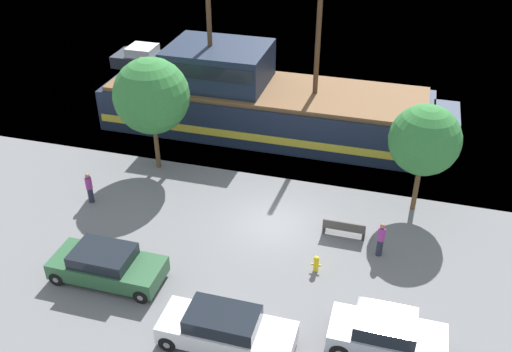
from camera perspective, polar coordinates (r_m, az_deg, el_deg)
ground_plane at (r=26.85m, az=1.74°, el=-4.80°), size 160.00×160.00×0.00m
pirate_ship at (r=34.28m, az=0.45°, el=7.45°), size 20.63×5.71×9.00m
moored_boat_dockside at (r=45.08m, az=-10.86°, el=11.48°), size 5.06×2.57×1.52m
parked_car_curb_front at (r=21.28m, az=12.91°, el=-15.20°), size 4.07×1.86×1.57m
parked_car_curb_mid at (r=24.26m, az=-14.70°, el=-8.61°), size 4.62×2.00×1.45m
parked_car_curb_rear at (r=20.98m, az=-3.01°, el=-15.10°), size 4.88×1.82×1.53m
fire_hydrant at (r=24.18m, az=6.04°, el=-8.65°), size 0.42×0.25×0.76m
bench_promenade_east at (r=26.15m, az=8.79°, el=-5.17°), size 1.92×0.45×0.85m
pedestrian_walking_near at (r=25.13m, az=12.36°, el=-6.21°), size 0.32×0.32×1.67m
pedestrian_walking_far at (r=29.01m, az=-16.32°, el=-1.15°), size 0.32×0.32×1.63m
tree_row_east at (r=29.64m, az=-10.41°, el=7.89°), size 3.91×3.91×6.16m
tree_row_mideast at (r=26.96m, az=16.52°, el=3.46°), size 3.28×3.28×5.43m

